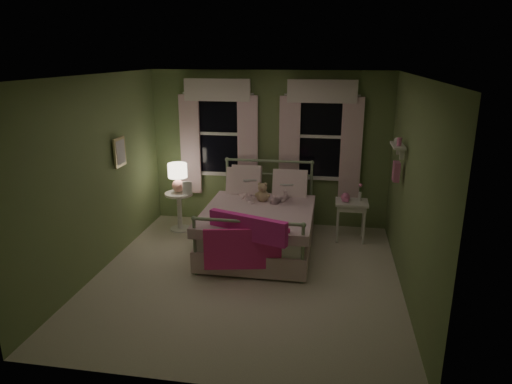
% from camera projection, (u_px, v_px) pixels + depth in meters
% --- Properties ---
extents(room_shell, '(4.20, 4.20, 4.20)m').
position_uv_depth(room_shell, '(246.00, 183.00, 5.70)').
color(room_shell, white).
rests_on(room_shell, ground).
extents(bed, '(1.58, 2.04, 1.18)m').
position_uv_depth(bed, '(259.00, 225.00, 6.85)').
color(bed, white).
rests_on(bed, ground).
extents(pink_throw, '(1.09, 0.46, 0.71)m').
position_uv_depth(pink_throw, '(247.00, 236.00, 5.82)').
color(pink_throw, '#F730A8').
rests_on(pink_throw, bed).
extents(child_left, '(0.31, 0.26, 0.72)m').
position_uv_depth(child_left, '(247.00, 181.00, 7.14)').
color(child_left, '#F7D1DD').
rests_on(child_left, bed).
extents(child_right, '(0.39, 0.35, 0.65)m').
position_uv_depth(child_right, '(282.00, 185.00, 7.06)').
color(child_right, '#F7D1DD').
rests_on(child_right, bed).
extents(book_left, '(0.22, 0.15, 0.26)m').
position_uv_depth(book_left, '(243.00, 184.00, 6.90)').
color(book_left, beige).
rests_on(book_left, child_left).
extents(book_right, '(0.21, 0.13, 0.26)m').
position_uv_depth(book_right, '(280.00, 188.00, 6.82)').
color(book_right, beige).
rests_on(book_right, child_right).
extents(teddy_bear, '(0.24, 0.20, 0.32)m').
position_uv_depth(teddy_bear, '(263.00, 194.00, 6.99)').
color(teddy_bear, tan).
rests_on(teddy_bear, bed).
extents(nightstand_left, '(0.46, 0.46, 0.65)m').
position_uv_depth(nightstand_left, '(179.00, 206.00, 7.58)').
color(nightstand_left, white).
rests_on(nightstand_left, ground).
extents(table_lamp, '(0.31, 0.31, 0.48)m').
position_uv_depth(table_lamp, '(178.00, 175.00, 7.42)').
color(table_lamp, '#F09E8E').
rests_on(table_lamp, nightstand_left).
extents(book_nightstand, '(0.19, 0.24, 0.02)m').
position_uv_depth(book_nightstand, '(183.00, 194.00, 7.42)').
color(book_nightstand, beige).
rests_on(book_nightstand, nightstand_left).
extents(nightstand_right, '(0.50, 0.40, 0.64)m').
position_uv_depth(nightstand_right, '(351.00, 207.00, 7.11)').
color(nightstand_right, white).
rests_on(nightstand_right, ground).
extents(pink_toy, '(0.14, 0.19, 0.14)m').
position_uv_depth(pink_toy, '(346.00, 197.00, 7.08)').
color(pink_toy, pink).
rests_on(pink_toy, nightstand_right).
extents(bud_vase, '(0.06, 0.06, 0.28)m').
position_uv_depth(bud_vase, '(360.00, 192.00, 7.07)').
color(bud_vase, white).
rests_on(bud_vase, nightstand_right).
extents(window_left, '(1.34, 0.13, 1.96)m').
position_uv_depth(window_left, '(219.00, 130.00, 7.65)').
color(window_left, black).
rests_on(window_left, room_shell).
extents(window_right, '(1.34, 0.13, 1.96)m').
position_uv_depth(window_right, '(320.00, 133.00, 7.38)').
color(window_right, black).
rests_on(window_right, room_shell).
extents(wall_shelf, '(0.15, 0.50, 0.60)m').
position_uv_depth(wall_shelf, '(397.00, 159.00, 5.99)').
color(wall_shelf, white).
rests_on(wall_shelf, room_shell).
extents(framed_picture, '(0.03, 0.32, 0.42)m').
position_uv_depth(framed_picture, '(120.00, 152.00, 6.51)').
color(framed_picture, beige).
rests_on(framed_picture, room_shell).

